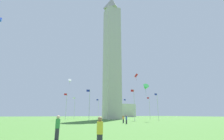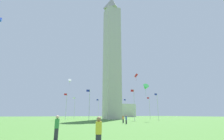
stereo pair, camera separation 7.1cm
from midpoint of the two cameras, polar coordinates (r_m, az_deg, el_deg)
ground_plane at (r=67.23m, az=-0.03°, el=-16.53°), size 260.00×260.00×0.00m
obelisk_monument at (r=71.98m, az=-0.03°, el=5.94°), size 6.06×6.06×55.05m
flagpole_n at (r=62.76m, az=-15.47°, el=-11.50°), size 1.12×0.14×9.29m
flagpole_ne at (r=51.48m, az=-7.83°, el=-11.24°), size 1.12×0.14×9.29m
flagpole_e at (r=51.41m, az=7.54°, el=-11.24°), size 1.12×0.14×9.29m
flagpole_se at (r=62.61m, az=15.30°, el=-11.51°), size 1.12×0.14×9.29m
flagpole_s at (r=75.73m, az=12.67°, el=-12.19°), size 1.12×0.14×9.29m
flagpole_sw at (r=83.80m, az=4.71°, el=-12.74°), size 1.12×0.14×9.29m
flagpole_w at (r=83.85m, az=-4.76°, el=-12.74°), size 1.12×0.14×9.29m
flagpole_nw at (r=75.85m, az=-12.75°, el=-12.19°), size 1.12×0.14×9.29m
person_orange_shirt at (r=37.56m, az=3.82°, el=-16.47°), size 0.32×0.32×1.60m
person_yellow_shirt at (r=9.03m, az=-4.45°, el=-20.95°), size 0.32×0.32×1.65m
person_green_shirt at (r=13.33m, az=-18.33°, el=-18.23°), size 0.32×0.32×1.70m
person_blue_shirt at (r=34.08m, az=4.89°, el=-16.54°), size 0.32×0.32×1.67m
kite_green_delta at (r=47.75m, az=11.39°, el=-5.87°), size 2.05×2.44×3.31m
kite_blue_box at (r=64.45m, az=-33.96°, el=14.12°), size 0.86×1.45×2.89m
kite_red_box at (r=60.08m, az=8.23°, el=-1.88°), size 1.45×1.13×2.63m
kite_white_delta at (r=60.07m, az=-14.35°, el=-3.64°), size 1.13×1.48×2.28m
distant_building at (r=138.66m, az=2.19°, el=-13.70°), size 21.88×17.99×9.92m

